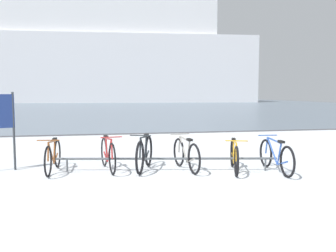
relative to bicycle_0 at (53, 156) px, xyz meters
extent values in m
cube|color=silver|center=(2.67, -3.72, -0.39)|extent=(80.00, 22.00, 0.08)
cube|color=slate|center=(2.67, 62.28, -0.39)|extent=(80.00, 110.00, 0.08)
cube|color=#47474C|center=(2.67, 7.28, -0.37)|extent=(80.00, 0.50, 0.05)
cylinder|color=#4C5156|center=(2.47, -0.41, -0.07)|extent=(4.85, 0.98, 0.05)
cylinder|color=#4C5156|center=(0.30, 0.01, -0.21)|extent=(0.04, 0.04, 0.28)
cylinder|color=#4C5156|center=(4.65, -0.83, -0.21)|extent=(0.04, 0.04, 0.28)
torus|color=black|center=(-0.05, -0.50, -0.02)|extent=(0.10, 0.65, 0.65)
torus|color=black|center=(0.05, 0.51, -0.02)|extent=(0.10, 0.65, 0.65)
cylinder|color=brown|center=(-0.02, -0.17, 0.09)|extent=(0.09, 0.54, 0.56)
cylinder|color=brown|center=(0.02, 0.16, 0.07)|extent=(0.05, 0.19, 0.50)
cylinder|color=brown|center=(-0.01, -0.10, 0.34)|extent=(0.10, 0.67, 0.08)
cylinder|color=brown|center=(0.03, 0.30, -0.10)|extent=(0.08, 0.45, 0.18)
cylinder|color=brown|center=(-0.05, -0.47, 0.17)|extent=(0.05, 0.12, 0.39)
cube|color=black|center=(0.02, 0.23, 0.35)|extent=(0.10, 0.21, 0.05)
cylinder|color=brown|center=(-0.04, -0.43, 0.41)|extent=(0.46, 0.07, 0.02)
torus|color=black|center=(1.27, -0.56, -0.01)|extent=(0.13, 0.69, 0.69)
torus|color=black|center=(1.13, 0.43, -0.01)|extent=(0.13, 0.69, 0.69)
cylinder|color=#B22D2D|center=(1.22, -0.24, 0.12)|extent=(0.11, 0.53, 0.59)
cylinder|color=#B22D2D|center=(1.18, 0.08, 0.09)|extent=(0.06, 0.19, 0.52)
cylinder|color=#B22D2D|center=(1.21, -0.17, 0.38)|extent=(0.13, 0.65, 0.08)
cylinder|color=#B22D2D|center=(1.16, 0.22, -0.08)|extent=(0.10, 0.44, 0.19)
cylinder|color=#B22D2D|center=(1.26, -0.53, 0.20)|extent=(0.05, 0.11, 0.41)
cube|color=black|center=(1.16, 0.15, 0.39)|extent=(0.11, 0.21, 0.05)
cylinder|color=#B22D2D|center=(1.26, -0.49, 0.45)|extent=(0.46, 0.09, 0.02)
torus|color=black|center=(1.85, -0.65, 0.01)|extent=(0.30, 0.70, 0.73)
torus|color=black|center=(2.17, 0.25, 0.01)|extent=(0.30, 0.70, 0.73)
cylinder|color=#1E2328|center=(1.95, -0.36, 0.14)|extent=(0.20, 0.49, 0.61)
cylinder|color=#1E2328|center=(2.06, -0.07, 0.12)|extent=(0.09, 0.18, 0.54)
cylinder|color=#1E2328|center=(1.97, -0.29, 0.41)|extent=(0.24, 0.60, 0.09)
cylinder|color=#1E2328|center=(2.10, 0.06, -0.07)|extent=(0.18, 0.41, 0.20)
cylinder|color=#1E2328|center=(1.86, -0.62, 0.22)|extent=(0.07, 0.11, 0.43)
cube|color=black|center=(2.08, 0.00, 0.42)|extent=(0.14, 0.22, 0.05)
cylinder|color=#1E2328|center=(1.87, -0.59, 0.48)|extent=(0.44, 0.18, 0.02)
torus|color=black|center=(2.87, 0.08, -0.02)|extent=(0.13, 0.67, 0.67)
torus|color=black|center=(2.98, -0.87, -0.02)|extent=(0.13, 0.67, 0.67)
cylinder|color=gray|center=(2.91, -0.23, 0.10)|extent=(0.10, 0.51, 0.57)
cylinder|color=gray|center=(2.94, -0.54, 0.08)|extent=(0.06, 0.18, 0.50)
cylinder|color=gray|center=(2.91, -0.30, 0.35)|extent=(0.11, 0.63, 0.08)
cylinder|color=gray|center=(2.96, -0.67, -0.09)|extent=(0.08, 0.42, 0.18)
cylinder|color=gray|center=(2.87, 0.04, 0.18)|extent=(0.05, 0.11, 0.40)
cube|color=black|center=(2.95, -0.61, 0.37)|extent=(0.10, 0.21, 0.05)
cylinder|color=gray|center=(2.88, 0.01, 0.43)|extent=(0.46, 0.08, 0.02)
torus|color=black|center=(3.79, -1.27, -0.03)|extent=(0.24, 0.63, 0.65)
torus|color=black|center=(4.10, -0.24, -0.03)|extent=(0.24, 0.63, 0.65)
cylinder|color=gold|center=(3.89, -0.93, 0.08)|extent=(0.20, 0.55, 0.54)
cylinder|color=gold|center=(3.99, -0.60, 0.06)|extent=(0.09, 0.20, 0.48)
cylinder|color=gold|center=(3.91, -0.85, 0.32)|extent=(0.24, 0.68, 0.08)
cylinder|color=gold|center=(4.03, -0.46, -0.10)|extent=(0.17, 0.46, 0.18)
cylinder|color=gold|center=(3.80, -1.23, 0.16)|extent=(0.07, 0.12, 0.38)
cube|color=black|center=(4.01, -0.52, 0.34)|extent=(0.13, 0.21, 0.05)
cylinder|color=gold|center=(3.81, -1.19, 0.39)|extent=(0.45, 0.16, 0.02)
torus|color=black|center=(4.84, -0.45, -0.02)|extent=(0.09, 0.66, 0.66)
torus|color=black|center=(4.78, -1.54, -0.02)|extent=(0.09, 0.66, 0.66)
cylinder|color=#3359B2|center=(4.82, -0.80, 0.10)|extent=(0.07, 0.58, 0.56)
cylinder|color=#3359B2|center=(4.80, -1.16, 0.07)|extent=(0.05, 0.20, 0.50)
cylinder|color=#3359B2|center=(4.82, -0.89, 0.34)|extent=(0.08, 0.72, 0.08)
cylinder|color=#3359B2|center=(4.80, -1.31, -0.09)|extent=(0.06, 0.48, 0.18)
cylinder|color=#3359B2|center=(4.84, -0.49, 0.17)|extent=(0.04, 0.12, 0.39)
cube|color=black|center=(4.80, -1.24, 0.36)|extent=(0.09, 0.20, 0.05)
cylinder|color=#3359B2|center=(4.84, -0.53, 0.41)|extent=(0.46, 0.05, 0.02)
cylinder|color=#33383D|center=(-0.87, 0.40, 0.53)|extent=(0.05, 0.05, 1.77)
cube|color=navy|center=(-1.11, 0.33, 0.99)|extent=(0.54, 0.18, 0.75)
cube|color=white|center=(5.79, 60.88, 5.55)|extent=(50.03, 14.91, 11.80)
cube|color=white|center=(4.56, 60.99, 14.69)|extent=(37.61, 12.26, 6.49)
camera|label=1|loc=(0.86, -8.47, 1.40)|focal=39.90mm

